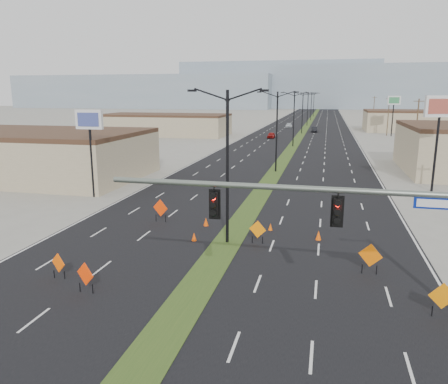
% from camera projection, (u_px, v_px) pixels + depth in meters
% --- Properties ---
extents(ground, '(600.00, 600.00, 0.00)m').
position_uv_depth(ground, '(162.00, 337.00, 17.88)').
color(ground, gray).
rests_on(ground, ground).
extents(road_surface, '(25.00, 400.00, 0.02)m').
position_uv_depth(road_surface, '(303.00, 132.00, 112.84)').
color(road_surface, black).
rests_on(road_surface, ground).
extents(median_strip, '(2.00, 400.00, 0.04)m').
position_uv_depth(median_strip, '(303.00, 132.00, 112.84)').
color(median_strip, '#2B4B1A').
rests_on(median_strip, ground).
extents(building_sw_far, '(30.00, 14.00, 4.50)m').
position_uv_depth(building_sw_far, '(165.00, 125.00, 105.23)').
color(building_sw_far, tan).
rests_on(building_sw_far, ground).
extents(mesa_west, '(180.00, 50.00, 22.00)m').
position_uv_depth(mesa_west, '(146.00, 92.00, 308.10)').
color(mesa_west, '#8395A3').
rests_on(mesa_west, ground).
extents(mesa_center, '(220.00, 50.00, 28.00)m').
position_uv_depth(mesa_center, '(381.00, 87.00, 290.74)').
color(mesa_center, '#8395A3').
rests_on(mesa_center, ground).
extents(mesa_backdrop, '(140.00, 50.00, 32.00)m').
position_uv_depth(mesa_backdrop, '(280.00, 85.00, 324.91)').
color(mesa_backdrop, '#8395A3').
rests_on(mesa_backdrop, ground).
extents(signal_mast, '(16.30, 0.60, 8.00)m').
position_uv_depth(signal_mast, '(386.00, 226.00, 16.81)').
color(signal_mast, slate).
rests_on(signal_mast, ground).
extents(streetlight_0, '(5.15, 0.24, 10.02)m').
position_uv_depth(streetlight_0, '(227.00, 163.00, 28.08)').
color(streetlight_0, black).
rests_on(streetlight_0, ground).
extents(streetlight_1, '(5.15, 0.24, 10.02)m').
position_uv_depth(streetlight_1, '(277.00, 129.00, 54.67)').
color(streetlight_1, black).
rests_on(streetlight_1, ground).
extents(streetlight_2, '(5.15, 0.24, 10.02)m').
position_uv_depth(streetlight_2, '(294.00, 117.00, 81.26)').
color(streetlight_2, black).
rests_on(streetlight_2, ground).
extents(streetlight_3, '(5.15, 0.24, 10.02)m').
position_uv_depth(streetlight_3, '(302.00, 112.00, 107.84)').
color(streetlight_3, black).
rests_on(streetlight_3, ground).
extents(streetlight_4, '(5.15, 0.24, 10.02)m').
position_uv_depth(streetlight_4, '(308.00, 108.00, 134.43)').
color(streetlight_4, black).
rests_on(streetlight_4, ground).
extents(streetlight_5, '(5.15, 0.24, 10.02)m').
position_uv_depth(streetlight_5, '(311.00, 106.00, 161.02)').
color(streetlight_5, black).
rests_on(streetlight_5, ground).
extents(streetlight_6, '(5.15, 0.24, 10.02)m').
position_uv_depth(streetlight_6, '(314.00, 104.00, 187.61)').
color(streetlight_6, black).
rests_on(streetlight_6, ground).
extents(utility_pole_1, '(1.60, 0.20, 9.00)m').
position_uv_depth(utility_pole_1, '(417.00, 126.00, 69.36)').
color(utility_pole_1, '#4C3823').
rests_on(utility_pole_1, ground).
extents(utility_pole_2, '(1.60, 0.20, 9.00)m').
position_uv_depth(utility_pole_2, '(388.00, 116.00, 102.60)').
color(utility_pole_2, '#4C3823').
rests_on(utility_pole_2, ground).
extents(utility_pole_3, '(1.60, 0.20, 9.00)m').
position_uv_depth(utility_pole_3, '(374.00, 110.00, 135.83)').
color(utility_pole_3, '#4C3823').
rests_on(utility_pole_3, ground).
extents(car_left, '(1.54, 3.81, 1.30)m').
position_uv_depth(car_left, '(271.00, 135.00, 97.67)').
color(car_left, maroon).
rests_on(car_left, ground).
extents(car_mid, '(1.64, 4.09, 1.32)m').
position_uv_depth(car_mid, '(314.00, 129.00, 113.23)').
color(car_mid, black).
rests_on(car_mid, ground).
extents(car_far, '(1.98, 4.45, 1.27)m').
position_uv_depth(car_far, '(289.00, 126.00, 127.45)').
color(car_far, silver).
rests_on(car_far, ground).
extents(construction_sign_0, '(1.14, 0.48, 1.62)m').
position_uv_depth(construction_sign_0, '(85.00, 275.00, 21.68)').
color(construction_sign_0, '#FF3805').
rests_on(construction_sign_0, ground).
extents(construction_sign_1, '(1.02, 0.43, 1.44)m').
position_uv_depth(construction_sign_1, '(58.00, 264.00, 23.39)').
color(construction_sign_1, '#FF5605').
rests_on(construction_sign_1, ground).
extents(construction_sign_2, '(1.31, 0.41, 1.80)m').
position_uv_depth(construction_sign_2, '(160.00, 209.00, 33.76)').
color(construction_sign_2, '#FB3805').
rests_on(construction_sign_2, ground).
extents(construction_sign_3, '(1.16, 0.31, 1.58)m').
position_uv_depth(construction_sign_3, '(258.00, 230.00, 28.89)').
color(construction_sign_3, orange).
rests_on(construction_sign_3, ground).
extents(construction_sign_4, '(1.25, 0.53, 1.77)m').
position_uv_depth(construction_sign_4, '(370.00, 256.00, 23.93)').
color(construction_sign_4, orange).
rests_on(construction_sign_4, ground).
extents(construction_sign_5, '(1.24, 0.14, 1.65)m').
position_uv_depth(construction_sign_5, '(443.00, 297.00, 19.27)').
color(construction_sign_5, '#D56E04').
rests_on(construction_sign_5, ground).
extents(cone_0, '(0.43, 0.43, 0.58)m').
position_uv_depth(cone_0, '(194.00, 237.00, 29.54)').
color(cone_0, '#F84B05').
rests_on(cone_0, ground).
extents(cone_1, '(0.33, 0.33, 0.54)m').
position_uv_depth(cone_1, '(270.00, 227.00, 31.83)').
color(cone_1, '#F35805').
rests_on(cone_1, ground).
extents(cone_2, '(0.46, 0.46, 0.66)m').
position_uv_depth(cone_2, '(319.00, 235.00, 29.72)').
color(cone_2, '#F95305').
rests_on(cone_2, ground).
extents(cone_3, '(0.50, 0.50, 0.66)m').
position_uv_depth(cone_3, '(206.00, 222.00, 32.87)').
color(cone_3, '#E74804').
rests_on(cone_3, ground).
extents(pole_sign_west, '(2.72, 0.45, 8.31)m').
position_uv_depth(pole_sign_west, '(90.00, 127.00, 40.79)').
color(pole_sign_west, black).
rests_on(pole_sign_west, ground).
extents(pole_sign_east_near, '(3.10, 1.19, 9.59)m').
position_uv_depth(pole_sign_east_near, '(440.00, 114.00, 42.92)').
color(pole_sign_east_near, black).
rests_on(pole_sign_east_near, ground).
extents(pole_sign_east_far, '(3.02, 1.08, 9.27)m').
position_uv_depth(pole_sign_east_far, '(394.00, 103.00, 100.63)').
color(pole_sign_east_far, black).
rests_on(pole_sign_east_far, ground).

